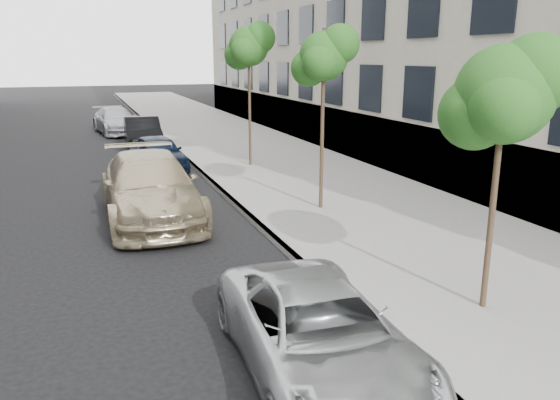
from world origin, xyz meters
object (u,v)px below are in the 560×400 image
tree_mid (325,56)px  minivan (319,333)px  tree_near (506,94)px  suv (150,187)px  sedan_black (143,133)px  tree_far (249,46)px  sedan_blue (159,153)px  sedan_rear (116,121)px

tree_mid → minivan: (-3.33, -7.20, -3.53)m
tree_near → suv: 9.21m
sedan_black → suv: bearing=-93.2°
tree_mid → sedan_black: tree_mid is taller
tree_mid → tree_far: tree_far is taller
tree_far → suv: bearing=-129.4°
tree_mid → sedan_blue: bearing=113.9°
tree_near → sedan_black: size_ratio=0.99×
tree_near → sedan_rear: bearing=99.4°
minivan → sedan_blue: (0.00, 14.69, 0.03)m
minivan → sedan_blue: 14.69m
sedan_rear → sedan_blue: bearing=-93.6°
minivan → tree_far: bearing=79.5°
suv → sedan_blue: suv is taller
sedan_blue → sedan_rear: size_ratio=0.78×
tree_mid → minivan: bearing=-114.8°
sedan_blue → sedan_rear: sedan_rear is taller
tree_near → sedan_black: 19.59m
tree_near → suv: size_ratio=0.76×
suv → sedan_blue: size_ratio=1.53×
sedan_blue → sedan_black: (0.00, 5.10, 0.08)m
tree_near → tree_mid: (-0.00, 6.50, 0.54)m
suv → sedan_rear: bearing=89.6°
sedan_blue → sedan_black: 5.10m
tree_near → sedan_blue: 14.68m
tree_far → sedan_black: size_ratio=1.19×
tree_near → tree_mid: bearing=90.0°
tree_far → minivan: size_ratio=1.19×
tree_near → tree_mid: tree_mid is taller
tree_far → sedan_rear: bearing=109.1°
minivan → suv: suv is taller
tree_mid → sedan_blue: size_ratio=1.28×
tree_far → minivan: (-3.33, -13.70, -3.88)m
tree_near → minivan: bearing=-168.1°
suv → sedan_rear: 17.30m
tree_mid → suv: (-4.45, 1.08, -3.31)m
tree_far → sedan_black: bearing=118.7°
tree_mid → sedan_rear: tree_mid is taller
minivan → sedan_black: size_ratio=1.00×
tree_mid → sedan_rear: bearing=102.6°
tree_mid → sedan_black: size_ratio=1.10×
tree_near → sedan_rear: 25.38m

